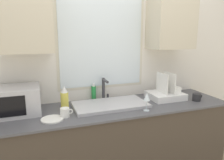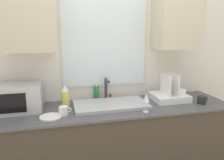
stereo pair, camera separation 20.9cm
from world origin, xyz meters
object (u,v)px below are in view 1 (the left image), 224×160
(dish_rack, at_px, (166,94))
(wine_glass, at_px, (147,97))
(spray_bottle, at_px, (65,98))
(faucet, at_px, (104,88))
(microwave, at_px, (12,101))
(mug_near_sink, at_px, (65,112))
(soap_bottle, at_px, (94,93))

(dish_rack, relative_size, wine_glass, 2.08)
(dish_rack, height_order, spray_bottle, dish_rack)
(faucet, height_order, microwave, microwave)
(mug_near_sink, bearing_deg, wine_glass, -7.60)
(faucet, height_order, spray_bottle, faucet)
(soap_bottle, xyz_separation_m, mug_near_sink, (-0.37, -0.40, -0.04))
(microwave, relative_size, wine_glass, 2.75)
(dish_rack, relative_size, mug_near_sink, 3.32)
(soap_bottle, bearing_deg, wine_glass, -52.82)
(dish_rack, xyz_separation_m, soap_bottle, (-0.78, 0.23, 0.02))
(microwave, height_order, wine_glass, microwave)
(soap_bottle, bearing_deg, spray_bottle, -148.03)
(faucet, distance_m, microwave, 0.92)
(wine_glass, bearing_deg, mug_near_sink, 172.40)
(microwave, bearing_deg, soap_bottle, 11.72)
(soap_bottle, distance_m, wine_glass, 0.63)
(soap_bottle, bearing_deg, faucet, -27.73)
(soap_bottle, relative_size, wine_glass, 1.02)
(dish_rack, height_order, mug_near_sink, dish_rack)
(spray_bottle, relative_size, wine_glass, 1.31)
(microwave, distance_m, soap_bottle, 0.83)
(wine_glass, bearing_deg, soap_bottle, 127.18)
(faucet, distance_m, dish_rack, 0.70)
(faucet, xyz_separation_m, dish_rack, (0.67, -0.17, -0.09))
(dish_rack, relative_size, spray_bottle, 1.59)
(faucet, bearing_deg, dish_rack, -14.45)
(spray_bottle, xyz_separation_m, mug_near_sink, (-0.02, -0.19, -0.07))
(mug_near_sink, height_order, wine_glass, wine_glass)
(mug_near_sink, bearing_deg, faucet, 36.21)
(soap_bottle, distance_m, mug_near_sink, 0.55)
(faucet, distance_m, soap_bottle, 0.13)
(wine_glass, bearing_deg, faucet, 121.67)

